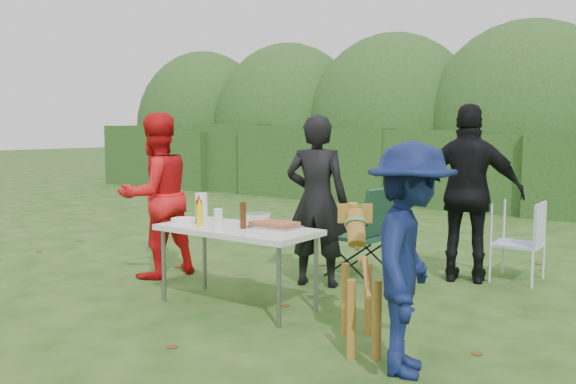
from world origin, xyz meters
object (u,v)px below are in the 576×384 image
Objects in this scene: person_red_jacket at (156,195)px; beer_bottle at (243,215)px; lawn_chair at (518,241)px; paper_towel_roll at (201,206)px; person_cook at (317,201)px; camping_chair at (360,231)px; ketchup_bottle at (199,212)px; mustard_bottle at (200,215)px; person_black_puffy at (469,193)px; child at (410,259)px; dog at (361,282)px; folding_table at (237,233)px.

person_red_jacket is 1.62m from beer_bottle.
paper_towel_roll is (-2.45, -2.31, 0.43)m from lawn_chair.
person_cook is 1.76× the size of camping_chair.
camping_chair is 1.76m from beer_bottle.
person_red_jacket reaches higher than ketchup_bottle.
mustard_bottle is at bearing -162.66° from beer_bottle.
ketchup_bottle is (-0.13, 0.13, 0.01)m from mustard_bottle.
beer_bottle is at bearing -0.03° from ketchup_bottle.
camping_chair is 1.69m from lawn_chair.
beer_bottle is at bearing 17.34° from mustard_bottle.
paper_towel_roll is at bearing 87.78° from person_red_jacket.
paper_towel_roll reaches higher than lawn_chair.
ketchup_bottle is at bearing 33.65° from person_black_puffy.
camping_chair reaches higher than mustard_bottle.
child is 2.28m from mustard_bottle.
person_cook is 1.63m from person_black_puffy.
child is at bearing -14.98° from paper_towel_roll.
person_cook is at bearing 79.74° from camping_chair.
person_cook is 0.99× the size of person_red_jacket.
paper_towel_roll is (-0.16, 0.20, 0.02)m from ketchup_bottle.
dog is at bearing -12.12° from paper_towel_roll.
ketchup_bottle is 0.85× the size of paper_towel_roll.
mustard_bottle is (-0.32, -0.16, 0.15)m from folding_table.
dog is 2.12m from paper_towel_roll.
person_red_jacket is 8.22× the size of ketchup_bottle.
person_cook is 1.87m from dog.
ketchup_bottle is (-2.29, -2.51, 0.41)m from lawn_chair.
person_red_jacket reaches higher than child.
child is at bearing 85.42° from person_black_puffy.
lawn_chair is at bearing 47.71° from ketchup_bottle.
person_black_puffy is 1.81× the size of dog.
person_red_jacket is 3.00m from dog.
lawn_chair is 3.63× the size of beer_bottle.
mustard_bottle is (-0.67, -1.83, 0.33)m from camping_chair.
person_black_puffy is 9.51× the size of mustard_bottle.
child is 7.80× the size of mustard_bottle.
folding_table is 1.72m from camping_chair.
lawn_chair is (0.41, 2.75, -0.06)m from dog.
paper_towel_roll is at bearing 29.37° from person_cook.
dog is 5.26× the size of mustard_bottle.
dog is 4.78× the size of ketchup_bottle.
beer_bottle is at bearing -15.84° from paper_towel_roll.
folding_table is 1.43× the size of dog.
dog reaches higher than mustard_bottle.
person_red_jacket is at bearing 159.02° from ketchup_bottle.
camping_chair is (0.35, 1.67, -0.18)m from folding_table.
person_red_jacket is 0.89m from paper_towel_roll.
folding_table is 6.82× the size of ketchup_bottle.
child reaches higher than camping_chair.
child is 2.63m from paper_towel_roll.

